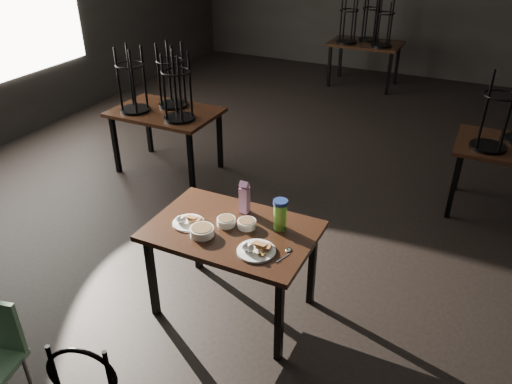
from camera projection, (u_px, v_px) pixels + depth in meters
The scene contains 11 objects.
main_table at pixel (232, 238), 3.64m from camera, with size 1.20×0.80×0.75m.
plate_left at pixel (188, 221), 3.64m from camera, with size 0.23×0.23×0.08m.
plate_right at pixel (256, 249), 3.34m from camera, with size 0.26×0.26×0.09m.
bowl_near at pixel (226, 221), 3.63m from camera, with size 0.14×0.14×0.05m.
bowl_far at pixel (247, 224), 3.60m from camera, with size 0.14×0.14×0.05m.
bowl_big at pixel (202, 231), 3.52m from camera, with size 0.17×0.17×0.06m.
juice_carton at pixel (244, 198), 3.74m from camera, with size 0.07×0.07×0.26m.
water_bottle at pixel (280, 214), 3.54m from camera, with size 0.14×0.14×0.23m.
spoon at pixel (288, 251), 3.36m from camera, with size 0.05×0.19×0.01m.
bg_table_left at pixel (164, 109), 5.67m from camera, with size 1.20×0.80×1.48m.
bg_table_far at pixel (366, 41), 8.54m from camera, with size 1.20×0.80×1.48m.
Camera 1 is at (0.72, -3.68, 2.77)m, focal length 35.00 mm.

